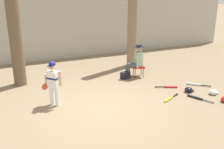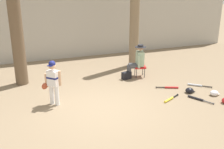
% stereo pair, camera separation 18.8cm
% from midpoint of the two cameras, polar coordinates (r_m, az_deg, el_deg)
% --- Properties ---
extents(ground_plane, '(60.00, 60.00, 0.00)m').
position_cam_midpoint_polar(ground_plane, '(7.64, -1.29, -7.02)').
color(ground_plane, '#7F6B51').
extents(concrete_back_wall, '(18.00, 0.36, 3.10)m').
position_cam_midpoint_polar(concrete_back_wall, '(12.51, -10.65, 10.37)').
color(concrete_back_wall, '#ADA89E').
rests_on(concrete_back_wall, ground).
extents(tree_near_player, '(0.58, 0.58, 5.19)m').
position_cam_midpoint_polar(tree_near_player, '(9.35, -19.17, 11.58)').
color(tree_near_player, brown).
rests_on(tree_near_player, ground).
extents(tree_behind_spectator, '(0.57, 0.57, 4.92)m').
position_cam_midpoint_polar(tree_behind_spectator, '(11.02, 5.28, 12.78)').
color(tree_behind_spectator, '#7F6B51').
rests_on(tree_behind_spectator, ground).
extents(young_ballplayer, '(0.56, 0.46, 1.31)m').
position_cam_midpoint_polar(young_ballplayer, '(7.72, -11.67, -1.15)').
color(young_ballplayer, white).
rests_on(young_ballplayer, ground).
extents(folding_stool, '(0.49, 0.49, 0.41)m').
position_cam_midpoint_polar(folding_stool, '(10.04, 6.39, 1.54)').
color(folding_stool, red).
rests_on(folding_stool, ground).
extents(seated_spectator, '(0.68, 0.53, 1.20)m').
position_cam_midpoint_polar(seated_spectator, '(9.94, 5.89, 3.05)').
color(seated_spectator, '#47474C').
rests_on(seated_spectator, ground).
extents(handbag_beside_stool, '(0.37, 0.25, 0.26)m').
position_cam_midpoint_polar(handbag_beside_stool, '(9.83, 3.60, -0.20)').
color(handbag_beside_stool, black).
rests_on(handbag_beside_stool, ground).
extents(bat_black_composite, '(0.40, 0.77, 0.07)m').
position_cam_midpoint_polar(bat_black_composite, '(8.55, 18.10, -4.86)').
color(bat_black_composite, black).
rests_on(bat_black_composite, ground).
extents(bat_red_barrel, '(0.70, 0.35, 0.07)m').
position_cam_midpoint_polar(bat_red_barrel, '(9.19, 12.60, -2.66)').
color(bat_red_barrel, red).
rests_on(bat_red_barrel, ground).
extents(bat_aluminum_silver, '(0.62, 0.59, 0.07)m').
position_cam_midpoint_polar(bat_aluminum_silver, '(9.62, 17.89, -2.16)').
color(bat_aluminum_silver, '#B7BCC6').
rests_on(bat_aluminum_silver, ground).
extents(bat_yellow_trainer, '(0.69, 0.38, 0.07)m').
position_cam_midpoint_polar(bat_yellow_trainer, '(8.30, 12.68, -5.06)').
color(bat_yellow_trainer, yellow).
rests_on(bat_yellow_trainer, ground).
extents(batting_helmet_black, '(0.31, 0.24, 0.18)m').
position_cam_midpoint_polar(batting_helmet_black, '(8.97, 16.52, -3.24)').
color(batting_helmet_black, black).
rests_on(batting_helmet_black, ground).
extents(batting_helmet_white, '(0.31, 0.24, 0.18)m').
position_cam_midpoint_polar(batting_helmet_white, '(9.02, 21.21, -3.67)').
color(batting_helmet_white, silver).
rests_on(batting_helmet_white, ground).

